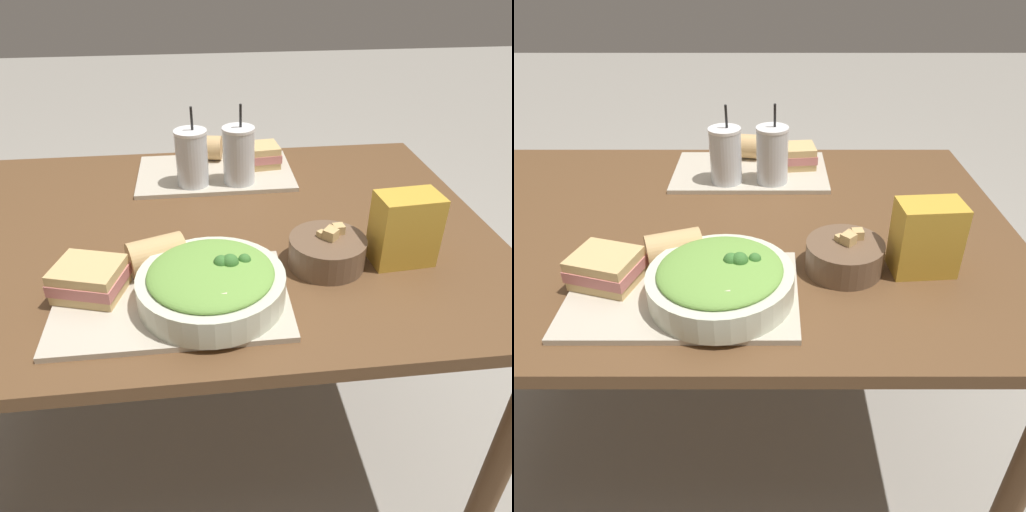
{
  "view_description": "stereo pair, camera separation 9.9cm",
  "coord_description": "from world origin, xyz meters",
  "views": [
    {
      "loc": [
        0.04,
        -1.07,
        1.35
      ],
      "look_at": [
        0.13,
        -0.24,
        0.81
      ],
      "focal_mm": 35.0,
      "sensor_mm": 36.0,
      "label": 1
    },
    {
      "loc": [
        0.13,
        -1.07,
        1.35
      ],
      "look_at": [
        0.13,
        -0.24,
        0.81
      ],
      "focal_mm": 35.0,
      "sensor_mm": 36.0,
      "label": 2
    }
  ],
  "objects": [
    {
      "name": "dining_table",
      "position": [
        0.0,
        0.0,
        0.66
      ],
      "size": [
        1.46,
        1.01,
        0.75
      ],
      "color": "brown",
      "rests_on": "ground_plane"
    },
    {
      "name": "soup_bowl",
      "position": [
        0.29,
        -0.19,
        0.78
      ],
      "size": [
        0.16,
        0.16,
        0.09
      ],
      "color": "brown",
      "rests_on": "dining_table"
    },
    {
      "name": "baguette_near",
      "position": [
        -0.06,
        -0.19,
        0.79
      ],
      "size": [
        0.13,
        0.11,
        0.07
      ],
      "rotation": [
        0.0,
        0.0,
        1.92
      ],
      "color": "tan",
      "rests_on": "tray_near"
    },
    {
      "name": "tray_far",
      "position": [
        0.08,
        0.31,
        0.75
      ],
      "size": [
        0.45,
        0.28,
        0.01
      ],
      "color": "#BCB29E",
      "rests_on": "dining_table"
    },
    {
      "name": "tray_near",
      "position": [
        -0.04,
        -0.29,
        0.75
      ],
      "size": [
        0.45,
        0.28,
        0.01
      ],
      "color": "#BCB29E",
      "rests_on": "dining_table"
    },
    {
      "name": "sandwich_near",
      "position": [
        -0.19,
        -0.26,
        0.79
      ],
      "size": [
        0.15,
        0.14,
        0.06
      ],
      "rotation": [
        0.0,
        0.0,
        -0.29
      ],
      "color": "tan",
      "rests_on": "tray_near"
    },
    {
      "name": "chip_bag",
      "position": [
        0.46,
        -0.2,
        0.82
      ],
      "size": [
        0.14,
        0.09,
        0.16
      ],
      "rotation": [
        0.0,
        0.0,
        0.08
      ],
      "color": "gold",
      "rests_on": "dining_table"
    },
    {
      "name": "ground_plane",
      "position": [
        0.0,
        0.0,
        0.0
      ],
      "size": [
        12.0,
        12.0,
        0.0
      ],
      "primitive_type": "plane",
      "color": "gray"
    },
    {
      "name": "drink_cup_red",
      "position": [
        0.14,
        0.23,
        0.83
      ],
      "size": [
        0.09,
        0.09,
        0.22
      ],
      "color": "silver",
      "rests_on": "tray_far"
    },
    {
      "name": "salad_bowl",
      "position": [
        0.04,
        -0.3,
        0.8
      ],
      "size": [
        0.28,
        0.28,
        0.1
      ],
      "color": "beige",
      "rests_on": "tray_near"
    },
    {
      "name": "sandwich_far",
      "position": [
        0.2,
        0.34,
        0.79
      ],
      "size": [
        0.15,
        0.11,
        0.06
      ],
      "rotation": [
        0.0,
        0.0,
        0.1
      ],
      "color": "tan",
      "rests_on": "tray_far"
    },
    {
      "name": "baguette_far",
      "position": [
        0.05,
        0.41,
        0.79
      ],
      "size": [
        0.12,
        0.09,
        0.07
      ],
      "rotation": [
        0.0,
        0.0,
        1.41
      ],
      "color": "tan",
      "rests_on": "tray_far"
    },
    {
      "name": "drink_cup_dark",
      "position": [
        0.01,
        0.23,
        0.83
      ],
      "size": [
        0.09,
        0.09,
        0.22
      ],
      "color": "silver",
      "rests_on": "tray_far"
    }
  ]
}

